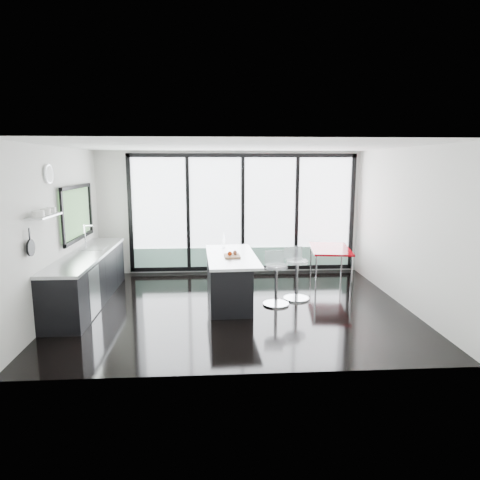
{
  "coord_description": "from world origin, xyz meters",
  "views": [
    {
      "loc": [
        -0.38,
        -7.29,
        2.51
      ],
      "look_at": [
        0.1,
        0.3,
        1.15
      ],
      "focal_mm": 32.0,
      "sensor_mm": 36.0,
      "label": 1
    }
  ],
  "objects": [
    {
      "name": "red_table",
      "position": [
        2.1,
        1.49,
        0.37
      ],
      "size": [
        0.99,
        1.49,
        0.75
      ],
      "primitive_type": "cube",
      "rotation": [
        0.0,
        0.0,
        -0.15
      ],
      "color": "#95010A",
      "rests_on": "floor"
    },
    {
      "name": "wall_front",
      "position": [
        0.0,
        -2.5,
        1.4
      ],
      "size": [
        6.0,
        0.0,
        2.8
      ],
      "primitive_type": "cube",
      "color": "silver",
      "rests_on": "ground"
    },
    {
      "name": "bar_stool_near",
      "position": [
        0.73,
        0.04,
        0.37
      ],
      "size": [
        0.5,
        0.5,
        0.74
      ],
      "primitive_type": "cylinder",
      "rotation": [
        0.0,
        0.0,
        0.06
      ],
      "color": "silver",
      "rests_on": "floor"
    },
    {
      "name": "island",
      "position": [
        -0.12,
        0.37,
        0.44
      ],
      "size": [
        0.97,
        2.14,
        1.12
      ],
      "color": "black",
      "rests_on": "floor"
    },
    {
      "name": "wall_left",
      "position": [
        -2.97,
        0.27,
        1.56
      ],
      "size": [
        0.26,
        5.0,
        2.8
      ],
      "color": "silver",
      "rests_on": "ground"
    },
    {
      "name": "bar_stool_far",
      "position": [
        1.16,
        0.33,
        0.38
      ],
      "size": [
        0.59,
        0.59,
        0.76
      ],
      "primitive_type": "cylinder",
      "rotation": [
        0.0,
        0.0,
        0.29
      ],
      "color": "silver",
      "rests_on": "floor"
    },
    {
      "name": "counter_cabinets",
      "position": [
        -2.67,
        0.4,
        0.46
      ],
      "size": [
        0.69,
        3.24,
        1.36
      ],
      "color": "black",
      "rests_on": "floor"
    },
    {
      "name": "floor",
      "position": [
        0.0,
        0.0,
        0.0
      ],
      "size": [
        6.0,
        5.0,
        0.0
      ],
      "primitive_type": "cube",
      "color": "black",
      "rests_on": "ground"
    },
    {
      "name": "wall_right",
      "position": [
        3.0,
        0.0,
        1.4
      ],
      "size": [
        0.0,
        5.0,
        2.8
      ],
      "primitive_type": "cube",
      "color": "silver",
      "rests_on": "ground"
    },
    {
      "name": "ceiling",
      "position": [
        0.0,
        0.0,
        2.8
      ],
      "size": [
        6.0,
        5.0,
        0.0
      ],
      "primitive_type": "cube",
      "color": "white",
      "rests_on": "wall_back"
    },
    {
      "name": "wall_back",
      "position": [
        0.27,
        2.47,
        1.27
      ],
      "size": [
        6.0,
        0.09,
        2.8
      ],
      "color": "silver",
      "rests_on": "ground"
    }
  ]
}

